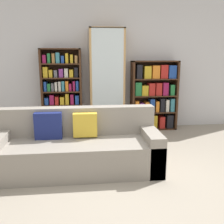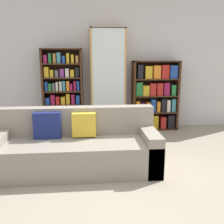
# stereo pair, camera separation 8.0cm
# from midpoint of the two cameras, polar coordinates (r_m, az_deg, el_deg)

# --- Properties ---
(ground_plane) EXTENTS (16.00, 16.00, 0.00)m
(ground_plane) POSITION_cam_midpoint_polar(r_m,az_deg,el_deg) (3.02, 3.16, -17.40)
(ground_plane) COLOR gray
(wall_back) EXTENTS (6.86, 0.06, 2.70)m
(wall_back) POSITION_cam_midpoint_polar(r_m,az_deg,el_deg) (5.27, -0.90, 10.80)
(wall_back) COLOR silver
(wall_back) RESTS_ON ground
(couch) EXTENTS (2.18, 0.80, 0.82)m
(couch) POSITION_cam_midpoint_polar(r_m,az_deg,el_deg) (3.44, -7.57, -8.24)
(couch) COLOR gray
(couch) RESTS_ON ground
(bookshelf_left) EXTENTS (0.79, 0.32, 1.67)m
(bookshelf_left) POSITION_cam_midpoint_polar(r_m,az_deg,el_deg) (5.12, -10.71, 4.37)
(bookshelf_left) COLOR #3D2314
(bookshelf_left) RESTS_ON ground
(display_cabinet) EXTENTS (0.69, 0.36, 2.06)m
(display_cabinet) POSITION_cam_midpoint_polar(r_m,az_deg,el_deg) (5.07, -0.51, 7.06)
(display_cabinet) COLOR tan
(display_cabinet) RESTS_ON ground
(bookshelf_right) EXTENTS (0.96, 0.32, 1.43)m
(bookshelf_right) POSITION_cam_midpoint_polar(r_m,az_deg,el_deg) (5.30, 10.22, 3.59)
(bookshelf_right) COLOR #3D2314
(bookshelf_right) RESTS_ON ground
(wine_bottle) EXTENTS (0.07, 0.07, 0.34)m
(wine_bottle) POSITION_cam_midpoint_polar(r_m,az_deg,el_deg) (4.42, 6.64, -5.57)
(wine_bottle) COLOR #143819
(wine_bottle) RESTS_ON ground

